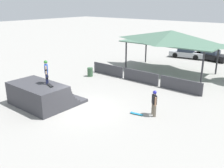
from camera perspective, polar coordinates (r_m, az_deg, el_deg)
ground_plane at (r=16.96m, az=-6.76°, el=-5.72°), size 160.00×160.00×0.00m
quarter_pipe_ramp at (r=17.98m, az=-15.85°, el=-2.44°), size 4.20×3.88×1.57m
skater_on_deck at (r=17.29m, az=-14.79°, el=3.05°), size 0.62×0.55×1.61m
skateboard_on_deck at (r=16.92m, az=-13.93°, el=-0.29°), size 0.80×0.43×0.09m
bystander_walking at (r=15.79m, az=9.63°, el=-3.86°), size 0.54×0.53×1.67m
skateboard_on_ground at (r=16.13m, az=5.57°, el=-6.76°), size 0.86×0.36×0.09m
barrier_fence at (r=22.37m, az=6.54°, el=1.69°), size 11.21×0.12×1.05m
pavilion_shelter at (r=25.93m, az=13.41°, el=10.40°), size 9.64×4.66×4.19m
trash_bin at (r=24.16m, az=-5.03°, el=2.75°), size 0.52×0.52×0.85m
parked_car_silver at (r=33.69m, az=16.73°, el=6.79°), size 4.45×2.38×1.27m
parked_car_black at (r=33.18m, az=21.65°, el=6.11°), size 4.20×2.27×1.27m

